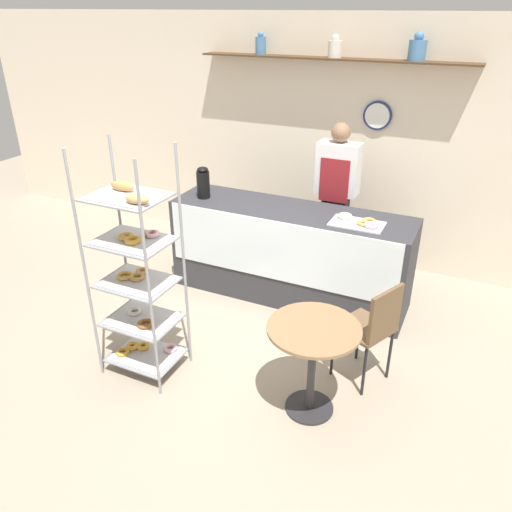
{
  "coord_description": "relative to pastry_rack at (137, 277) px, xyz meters",
  "views": [
    {
      "loc": [
        1.64,
        -3.04,
        2.75
      ],
      "look_at": [
        0.0,
        0.43,
        0.81
      ],
      "focal_mm": 35.0,
      "sensor_mm": 36.0,
      "label": 1
    }
  ],
  "objects": [
    {
      "name": "coffee_carafe",
      "position": [
        -0.32,
        1.56,
        0.25
      ],
      "size": [
        0.13,
        0.13,
        0.33
      ],
      "color": "black",
      "rests_on": "display_counter"
    },
    {
      "name": "pastry_rack",
      "position": [
        0.0,
        0.0,
        0.0
      ],
      "size": [
        0.61,
        0.47,
        1.9
      ],
      "color": "gray",
      "rests_on": "ground_plane"
    },
    {
      "name": "donut_tray_counter",
      "position": [
        1.33,
        1.55,
        0.11
      ],
      "size": [
        0.48,
        0.29,
        0.05
      ],
      "color": "silver",
      "rests_on": "display_counter"
    },
    {
      "name": "back_wall",
      "position": [
        0.63,
        2.78,
        0.5
      ],
      "size": [
        10.0,
        0.3,
        2.7
      ],
      "color": "beige",
      "rests_on": "ground_plane"
    },
    {
      "name": "cafe_table",
      "position": [
        1.41,
        0.12,
        -0.31
      ],
      "size": [
        0.67,
        0.67,
        0.74
      ],
      "color": "#262628",
      "rests_on": "ground_plane"
    },
    {
      "name": "display_counter",
      "position": [
        0.63,
        1.62,
        -0.39
      ],
      "size": [
        2.43,
        0.67,
        0.96
      ],
      "color": "#333338",
      "rests_on": "ground_plane"
    },
    {
      "name": "ground_plane",
      "position": [
        0.63,
        0.39,
        -0.87
      ],
      "size": [
        14.0,
        14.0,
        0.0
      ],
      "primitive_type": "plane",
      "color": "gray"
    },
    {
      "name": "person_worker",
      "position": [
        0.9,
        2.23,
        0.07
      ],
      "size": [
        0.44,
        0.23,
        1.71
      ],
      "color": "#282833",
      "rests_on": "ground_plane"
    },
    {
      "name": "cafe_chair",
      "position": [
        1.73,
        0.62,
        -0.32
      ],
      "size": [
        0.5,
        0.5,
        0.89
      ],
      "rotation": [
        0.0,
        0.0,
        4.28
      ],
      "color": "black",
      "rests_on": "ground_plane"
    }
  ]
}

